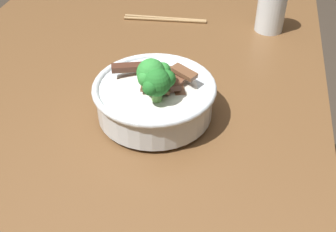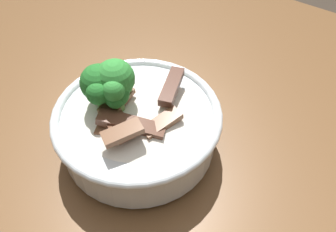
# 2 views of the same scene
# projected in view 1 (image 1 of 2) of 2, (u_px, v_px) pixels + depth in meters

# --- Properties ---
(dining_table) EXTENTS (1.21, 0.81, 0.82)m
(dining_table) POSITION_uv_depth(u_px,v_px,m) (118.00, 146.00, 0.91)
(dining_table) COLOR brown
(dining_table) RESTS_ON ground
(rice_bowl) EXTENTS (0.21, 0.21, 0.13)m
(rice_bowl) POSITION_uv_depth(u_px,v_px,m) (155.00, 95.00, 0.73)
(rice_bowl) COLOR silver
(rice_bowl) RESTS_ON dining_table
(drinking_glass) EXTENTS (0.07, 0.07, 0.11)m
(drinking_glass) POSITION_uv_depth(u_px,v_px,m) (271.00, 11.00, 0.99)
(drinking_glass) COLOR white
(drinking_glass) RESTS_ON dining_table
(chopsticks_pair) EXTENTS (0.03, 0.21, 0.01)m
(chopsticks_pair) POSITION_uv_depth(u_px,v_px,m) (165.00, 19.00, 1.06)
(chopsticks_pair) COLOR #9E7A4C
(chopsticks_pair) RESTS_ON dining_table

